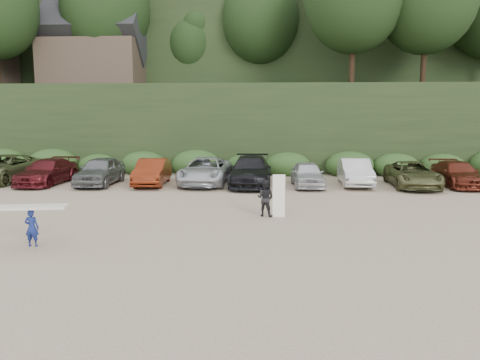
{
  "coord_description": "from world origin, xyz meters",
  "views": [
    {
      "loc": [
        2.7,
        -16.09,
        4.07
      ],
      "look_at": [
        1.55,
        3.0,
        1.3
      ],
      "focal_mm": 35.0,
      "sensor_mm": 36.0,
      "label": 1
    }
  ],
  "objects": [
    {
      "name": "ground",
      "position": [
        0.0,
        0.0,
        0.0
      ],
      "size": [
        120.0,
        120.0,
        0.0
      ],
      "primitive_type": "plane",
      "color": "tan",
      "rests_on": "ground"
    },
    {
      "name": "hillside_backdrop",
      "position": [
        -0.26,
        35.93,
        11.22
      ],
      "size": [
        90.0,
        41.5,
        28.0
      ],
      "color": "black",
      "rests_on": "ground"
    },
    {
      "name": "parked_cars",
      "position": [
        -0.92,
        9.96,
        0.75
      ],
      "size": [
        39.54,
        6.11,
        1.62
      ],
      "color": "#ACACB1",
      "rests_on": "ground"
    },
    {
      "name": "child_surfer",
      "position": [
        -4.48,
        -2.59,
        0.86
      ],
      "size": [
        2.19,
        0.94,
        1.27
      ],
      "color": "navy",
      "rests_on": "ground"
    },
    {
      "name": "adult_surfer",
      "position": [
        2.66,
        2.03,
        0.73
      ],
      "size": [
        1.19,
        0.77,
        1.7
      ],
      "color": "black",
      "rests_on": "ground"
    }
  ]
}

